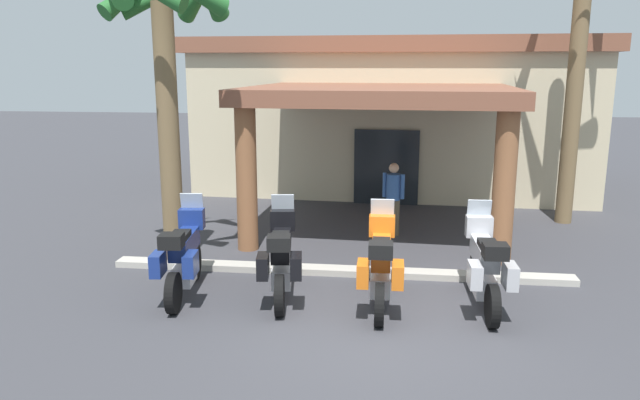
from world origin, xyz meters
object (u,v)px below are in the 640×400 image
Objects in this scene: motorcycle_blue at (183,256)px; motorcycle_black at (281,258)px; palm_tree_near_portico at (580,27)px; pedestrian at (393,194)px; motel_building at (393,112)px; motorcycle_orange at (381,265)px; motorcycle_silver at (485,266)px; palm_tree_roadside at (165,41)px.

motorcycle_black is (1.66, 0.11, 0.00)m from motorcycle_blue.
pedestrian is at bearing -157.75° from palm_tree_near_portico.
motorcycle_blue is (-3.40, -10.53, -1.65)m from motel_building.
palm_tree_near_portico is at bearing -36.76° from motorcycle_orange.
motorcycle_orange is 1.67m from motorcycle_silver.
motorcycle_black is at bearing -92.94° from motorcycle_blue.
motel_building reaches higher than motorcycle_orange.
motorcycle_black is 0.37× the size of palm_tree_roadside.
motorcycle_orange is 1.31× the size of pedestrian.
motorcycle_black is at bearing 87.71° from motorcycle_silver.
motorcycle_black is 9.33m from palm_tree_near_portico.
motorcycle_blue is 1.00× the size of motorcycle_orange.
motorcycle_black is 1.31× the size of pedestrian.
motel_building is 10.72m from motorcycle_orange.
motorcycle_blue is 1.31× the size of pedestrian.
motel_building is 5.58× the size of motorcycle_orange.
pedestrian is (3.48, 4.24, 0.27)m from motorcycle_blue.
motorcycle_silver is 0.38× the size of palm_tree_roadside.
motorcycle_orange is at bearing -97.75° from motorcycle_blue.
palm_tree_roadside is (-4.21, -2.63, 3.29)m from pedestrian.
motorcycle_black is 0.32× the size of palm_tree_near_portico.
palm_tree_near_portico is at bearing -45.81° from pedestrian.
motel_building is 6.70m from palm_tree_near_portico.
motel_building is at bearing 133.44° from palm_tree_near_portico.
motorcycle_black is at bearing -32.21° from palm_tree_roadside.
palm_tree_roadside reaches higher than motel_building.
motel_building is 2.09× the size of palm_tree_roadside.
motorcycle_silver is (1.57, -10.45, -1.65)m from motel_building.
palm_tree_roadside is at bearing 49.59° from motorcycle_black.
motorcycle_black is at bearing -135.90° from palm_tree_near_portico.
motel_building is at bearing 65.16° from palm_tree_roadside.
motorcycle_black is at bearing 178.19° from pedestrian.
palm_tree_near_portico is at bearing -58.89° from motorcycle_blue.
palm_tree_roadside reaches higher than motorcycle_orange.
palm_tree_near_portico is (6.06, 5.87, 4.00)m from motorcycle_black.
palm_tree_roadside reaches higher than motorcycle_silver.
palm_tree_roadside reaches higher than motorcycle_black.
palm_tree_near_portico is (4.40, 6.04, 4.00)m from motorcycle_orange.
motorcycle_black and motorcycle_orange have the same top height.
palm_tree_roadside is 9.51m from palm_tree_near_portico.
motorcycle_blue is 0.32× the size of palm_tree_near_portico.
palm_tree_near_portico is (2.74, 5.89, 4.00)m from motorcycle_silver.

